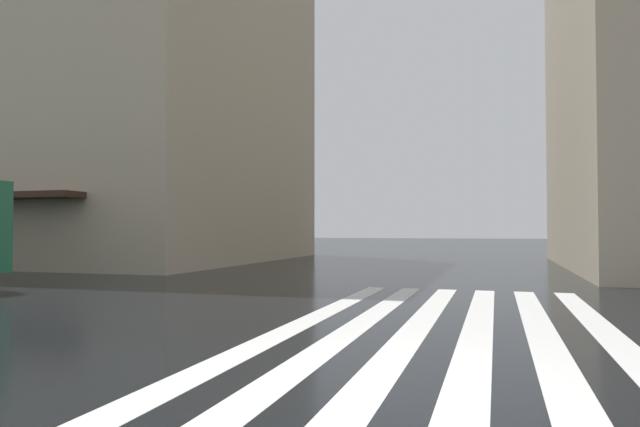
# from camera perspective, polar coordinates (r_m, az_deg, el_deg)

# --- Properties ---
(ground_plane) EXTENTS (220.00, 220.00, 0.00)m
(ground_plane) POSITION_cam_1_polar(r_m,az_deg,el_deg) (6.32, 4.09, -16.91)
(ground_plane) COLOR black
(zebra_crossing) EXTENTS (13.00, 5.50, 0.01)m
(zebra_crossing) POSITION_cam_1_polar(r_m,az_deg,el_deg) (10.11, 12.41, -11.05)
(zebra_crossing) COLOR silver
(zebra_crossing) RESTS_ON ground_plane
(haussmann_block_mid) EXTENTS (19.20, 23.04, 24.96)m
(haussmann_block_mid) POSITION_cam_1_polar(r_m,az_deg,el_deg) (37.37, -22.84, 14.90)
(haussmann_block_mid) COLOR tan
(haussmann_block_mid) RESTS_ON ground_plane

